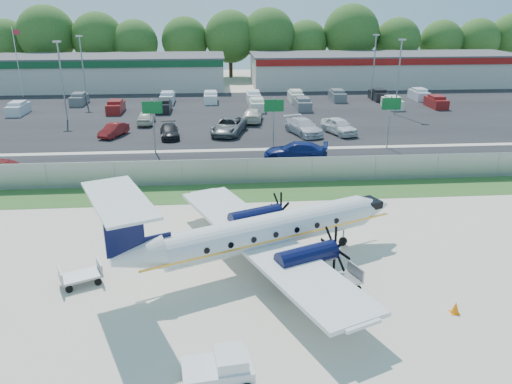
{
  "coord_description": "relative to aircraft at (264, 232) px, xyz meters",
  "views": [
    {
      "loc": [
        -2.26,
        -22.22,
        13.01
      ],
      "look_at": [
        0.0,
        6.0,
        2.3
      ],
      "focal_mm": 35.0,
      "sensor_mm": 36.0,
      "label": 1
    }
  ],
  "objects": [
    {
      "name": "ground",
      "position": [
        -0.0,
        -1.01,
        -1.98
      ],
      "size": [
        170.0,
        170.0,
        0.0
      ],
      "primitive_type": "plane",
      "color": "beige",
      "rests_on": "ground"
    },
    {
      "name": "grass_verge",
      "position": [
        -0.0,
        10.99,
        -1.98
      ],
      "size": [
        170.0,
        4.0,
        0.02
      ],
      "primitive_type": "cube",
      "color": "#2D561E",
      "rests_on": "ground"
    },
    {
      "name": "access_road",
      "position": [
        -0.0,
        17.99,
        -1.97
      ],
      "size": [
        170.0,
        8.0,
        0.02
      ],
      "primitive_type": "cube",
      "color": "black",
      "rests_on": "ground"
    },
    {
      "name": "parking_lot",
      "position": [
        -0.0,
        38.99,
        -1.97
      ],
      "size": [
        170.0,
        32.0,
        0.02
      ],
      "primitive_type": "cube",
      "color": "black",
      "rests_on": "ground"
    },
    {
      "name": "perimeter_fence",
      "position": [
        -0.0,
        12.99,
        -0.98
      ],
      "size": [
        120.0,
        0.06,
        1.99
      ],
      "color": "gray",
      "rests_on": "ground"
    },
    {
      "name": "building_west",
      "position": [
        -24.0,
        60.97,
        0.65
      ],
      "size": [
        46.4,
        12.4,
        5.24
      ],
      "color": "beige",
      "rests_on": "ground"
    },
    {
      "name": "building_east",
      "position": [
        26.0,
        60.97,
        0.65
      ],
      "size": [
        44.4,
        12.4,
        5.24
      ],
      "color": "beige",
      "rests_on": "ground"
    },
    {
      "name": "sign_left",
      "position": [
        -8.0,
        21.9,
        1.63
      ],
      "size": [
        1.8,
        0.26,
        5.0
      ],
      "color": "gray",
      "rests_on": "ground"
    },
    {
      "name": "sign_mid",
      "position": [
        3.0,
        21.9,
        1.63
      ],
      "size": [
        1.8,
        0.26,
        5.0
      ],
      "color": "gray",
      "rests_on": "ground"
    },
    {
      "name": "sign_right",
      "position": [
        14.0,
        21.9,
        1.63
      ],
      "size": [
        1.8,
        0.26,
        5.0
      ],
      "color": "gray",
      "rests_on": "ground"
    },
    {
      "name": "flagpole_east",
      "position": [
        -30.92,
        53.99,
        3.66
      ],
      "size": [
        1.06,
        0.12,
        10.0
      ],
      "color": "silver",
      "rests_on": "ground"
    },
    {
      "name": "light_pole_nw",
      "position": [
        -20.0,
        36.99,
        3.25
      ],
      "size": [
        0.9,
        0.35,
        9.09
      ],
      "color": "gray",
      "rests_on": "ground"
    },
    {
      "name": "light_pole_ne",
      "position": [
        20.0,
        36.99,
        3.25
      ],
      "size": [
        0.9,
        0.35,
        9.09
      ],
      "color": "gray",
      "rests_on": "ground"
    },
    {
      "name": "light_pole_sw",
      "position": [
        -20.0,
        46.99,
        3.25
      ],
      "size": [
        0.9,
        0.35,
        9.09
      ],
      "color": "gray",
      "rests_on": "ground"
    },
    {
      "name": "light_pole_se",
      "position": [
        20.0,
        46.99,
        3.25
      ],
      "size": [
        0.9,
        0.35,
        9.09
      ],
      "color": "gray",
      "rests_on": "ground"
    },
    {
      "name": "tree_line",
      "position": [
        -0.0,
        72.99,
        -1.98
      ],
      "size": [
        112.0,
        6.0,
        14.0
      ],
      "primitive_type": null,
      "color": "#295218",
      "rests_on": "ground"
    },
    {
      "name": "aircraft",
      "position": [
        0.0,
        0.0,
        0.0
      ],
      "size": [
        16.59,
        16.11,
        5.14
      ],
      "color": "silver",
      "rests_on": "ground"
    },
    {
      "name": "pushback_tug",
      "position": [
        -2.38,
        -8.66,
        -1.34
      ],
      "size": [
        2.67,
        2.06,
        1.35
      ],
      "color": "silver",
      "rests_on": "ground"
    },
    {
      "name": "baggage_cart_near",
      "position": [
        -9.16,
        -1.09,
        -1.51
      ],
      "size": [
        2.26,
        1.87,
        1.03
      ],
      "color": "gray",
      "rests_on": "ground"
    },
    {
      "name": "baggage_cart_far",
      "position": [
        3.37,
        -2.68,
        -1.47
      ],
      "size": [
        2.4,
        1.93,
        1.1
      ],
      "color": "gray",
      "rests_on": "ground"
    },
    {
      "name": "cone_nose",
      "position": [
        8.16,
        -4.98,
        -1.72
      ],
      "size": [
        0.4,
        0.4,
        0.56
      ],
      "color": "orange",
      "rests_on": "ground"
    },
    {
      "name": "cone_starboard_wing",
      "position": [
        3.66,
        6.58,
        -1.71
      ],
      "size": [
        0.4,
        0.4,
        0.57
      ],
      "color": "orange",
      "rests_on": "ground"
    },
    {
      "name": "road_car_west",
      "position": [
        -19.01,
        15.67,
        -1.98
      ],
      "size": [
        5.21,
        2.17,
        1.5
      ],
      "primitive_type": "imported",
      "rotation": [
        0.0,
        0.0,
        1.56
      ],
      "color": "maroon",
      "rests_on": "ground"
    },
    {
      "name": "road_car_mid",
      "position": [
        4.62,
        18.78,
        -1.98
      ],
      "size": [
        5.95,
        3.41,
        1.62
      ],
      "primitive_type": "imported",
      "rotation": [
        0.0,
        0.0,
        -1.78
      ],
      "color": "navy",
      "rests_on": "ground"
    },
    {
      "name": "parked_car_a",
      "position": [
        -13.0,
        28.68,
        -1.98
      ],
      "size": [
        2.78,
        4.31,
        1.34
      ],
      "primitive_type": "imported",
      "rotation": [
        0.0,
        0.0,
        -0.36
      ],
      "color": "maroon",
      "rests_on": "ground"
    },
    {
      "name": "parked_car_b",
      "position": [
        -7.16,
        27.7,
        -1.98
      ],
      "size": [
        2.44,
        4.8,
        1.33
      ],
      "primitive_type": "imported",
      "rotation": [
        0.0,
        0.0,
        0.13
      ],
      "color": "black",
      "rests_on": "ground"
    },
    {
      "name": "parked_car_c",
      "position": [
        -1.0,
        28.78,
        -1.98
      ],
      "size": [
        4.37,
        6.67,
        1.7
      ],
      "primitive_type": "imported",
      "rotation": [
        0.0,
        0.0,
        -0.27
      ],
      "color": "#595B5E",
      "rests_on": "ground"
    },
    {
      "name": "parked_car_d",
      "position": [
        6.89,
        27.95,
        -1.98
      ],
      "size": [
        3.96,
        6.16,
        1.66
      ],
      "primitive_type": "imported",
      "rotation": [
        0.0,
        0.0,
        0.31
      ],
      "color": "silver",
      "rests_on": "ground"
    },
    {
      "name": "parked_car_e",
      "position": [
        10.68,
        27.86,
        -1.98
      ],
      "size": [
        3.59,
        5.39,
        1.71
      ],
      "primitive_type": "imported",
      "rotation": [
        0.0,
        0.0,
        0.35
      ],
      "color": "silver",
      "rests_on": "ground"
    },
    {
      "name": "parked_car_f",
      "position": [
        -10.36,
        34.22,
        -1.98
      ],
      "size": [
        1.83,
        4.41,
        1.49
      ],
      "primitive_type": "imported",
      "rotation": [
        0.0,
        0.0,
        3.13
      ],
      "color": "beige",
      "rests_on": "ground"
    },
    {
      "name": "parked_car_g",
      "position": [
        1.96,
        34.48,
        -1.98
      ],
      "size": [
        2.9,
        5.55,
        1.54
      ],
      "primitive_type": "imported",
      "rotation": [
        0.0,
        0.0,
        3.0
      ],
      "color": "beige",
      "rests_on": "ground"
    },
    {
      "name": "far_parking_rows",
      "position": [
        -0.0,
        43.99,
        -1.98
      ],
      "size": [
        56.0,
        10.0,
        1.6
      ],
      "primitive_type": null,
      "color": "gray",
      "rests_on": "ground"
    }
  ]
}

